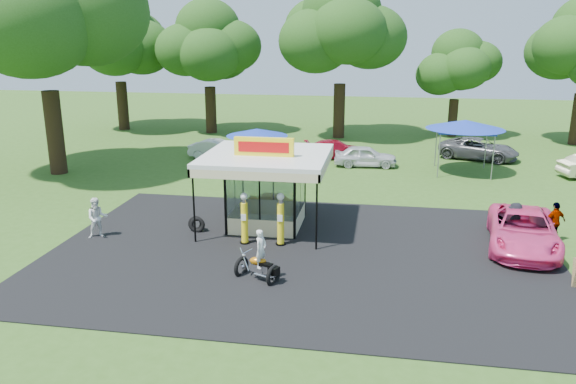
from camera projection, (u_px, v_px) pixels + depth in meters
name	position (u px, v px, depth m)	size (l,w,h in m)	color
ground	(293.00, 274.00, 20.51)	(120.00, 120.00, 0.00)	#33571B
asphalt_apron	(301.00, 253.00, 22.40)	(20.00, 14.00, 0.04)	black
gas_station_kiosk	(267.00, 188.00, 25.08)	(5.40, 5.40, 4.18)	white
gas_pump_left	(244.00, 220.00, 23.13)	(0.41, 0.41, 2.22)	black
gas_pump_right	(281.00, 221.00, 22.96)	(0.42, 0.42, 2.26)	black
motorcycle	(260.00, 260.00, 19.77)	(1.75, 1.33, 1.99)	black
spare_tires	(197.00, 224.00, 24.75)	(0.83, 0.50, 0.72)	black
kiosk_car	(276.00, 202.00, 27.53)	(1.13, 2.82, 0.96)	yellow
pink_sedan	(523.00, 230.00, 22.73)	(2.60, 5.64, 1.57)	#FC448F
spectator_west	(97.00, 218.00, 23.89)	(0.87, 0.67, 1.78)	white
spectator_east_a	(515.00, 223.00, 23.31)	(1.13, 0.65, 1.75)	black
spectator_east_b	(555.00, 222.00, 23.51)	(1.00, 0.42, 1.71)	gray
bg_car_a	(218.00, 149.00, 39.01)	(1.40, 4.02, 1.33)	silver
bg_car_b	(336.00, 149.00, 39.21)	(1.78, 4.38, 1.27)	maroon
bg_car_c	(365.00, 156.00, 36.78)	(1.63, 4.06, 1.38)	silver
bg_car_d	(479.00, 149.00, 38.88)	(2.45, 5.30, 1.47)	#545356
tent_west	(257.00, 133.00, 35.15)	(3.87, 3.87, 2.71)	gray
tent_east	(465.00, 125.00, 34.49)	(4.77, 4.77, 3.34)	gray
oak_far_a	(118.00, 43.00, 49.04)	(10.11, 10.11, 11.98)	black
oak_far_b	(209.00, 50.00, 47.55)	(9.25, 9.25, 11.04)	black
oak_far_c	(341.00, 39.00, 44.98)	(10.70, 10.70, 12.61)	black
oak_far_d	(457.00, 70.00, 46.32)	(7.25, 7.25, 8.64)	black
oak_near	(41.00, 15.00, 32.64)	(13.14, 13.14, 15.13)	black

